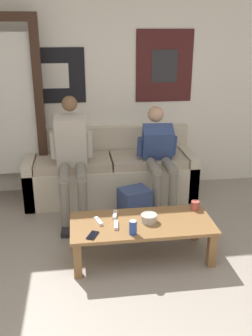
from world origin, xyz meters
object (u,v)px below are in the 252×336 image
at_px(person_seated_teen, 159,155).
at_px(drink_can_blue, 133,228).
at_px(game_controller_near_left, 115,215).
at_px(game_controller_near_right, 98,221).
at_px(ceramic_bowl, 149,218).
at_px(backpack, 135,207).
at_px(pillar_candle, 195,205).
at_px(coffee_table, 142,227).
at_px(person_seated_adult, 72,154).
at_px(game_controller_far_center, 116,225).
at_px(cell_phone, 93,235).
at_px(couch, 110,173).

distance_m(person_seated_teen, drink_can_blue, 1.33).
bearing_deg(game_controller_near_left, game_controller_near_right, -147.15).
bearing_deg(ceramic_bowl, backpack, 92.16).
bearing_deg(game_controller_near_left, pillar_candle, 1.90).
relative_size(backpack, ceramic_bowl, 2.60).
distance_m(pillar_candle, game_controller_near_right, 0.94).
bearing_deg(game_controller_near_left, ceramic_bowl, -27.70).
relative_size(person_seated_teen, drink_can_blue, 9.22).
distance_m(coffee_table, person_seated_adult, 1.22).
height_order(game_controller_far_center, cell_phone, game_controller_far_center).
height_order(game_controller_near_left, game_controller_near_right, same).
height_order(coffee_table, game_controller_near_left, game_controller_near_left).
distance_m(pillar_candle, cell_phone, 1.06).
bearing_deg(couch, pillar_candle, -59.90).
distance_m(game_controller_near_right, game_controller_far_center, 0.17).
distance_m(person_seated_adult, game_controller_near_right, 1.02).
bearing_deg(pillar_candle, game_controller_near_right, -172.14).
relative_size(backpack, game_controller_near_left, 2.65).
height_order(couch, person_seated_teen, person_seated_teen).
xyz_separation_m(couch, coffee_table, (0.15, -1.38, 0.00)).
relative_size(pillar_candle, drink_can_blue, 0.80).
bearing_deg(backpack, couch, 104.35).
bearing_deg(person_seated_adult, person_seated_teen, 2.52).
bearing_deg(ceramic_bowl, cell_phone, -161.05).
height_order(couch, person_seated_adult, person_seated_adult).
bearing_deg(couch, cell_phone, -100.88).
bearing_deg(game_controller_far_center, cell_phone, -147.19).
distance_m(coffee_table, game_controller_near_left, 0.28).
height_order(couch, cell_phone, couch).
distance_m(coffee_table, game_controller_far_center, 0.25).
xyz_separation_m(pillar_candle, cell_phone, (-0.99, -0.35, -0.04)).
bearing_deg(ceramic_bowl, person_seated_adult, 124.20).
bearing_deg(person_seated_teen, cell_phone, -124.46).
distance_m(person_seated_adult, ceramic_bowl, 1.23).
relative_size(coffee_table, game_controller_near_right, 8.65).
bearing_deg(game_controller_near_left, backpack, 61.15).
bearing_deg(person_seated_teen, game_controller_near_left, -124.58).
bearing_deg(game_controller_near_left, cell_phone, -124.16).
bearing_deg(game_controller_near_left, couch, 86.45).
bearing_deg(couch, game_controller_near_right, -100.04).
relative_size(ceramic_bowl, pillar_candle, 1.52).
bearing_deg(person_seated_adult, cell_phone, -82.38).
xyz_separation_m(couch, drink_can_blue, (0.04, -1.57, 0.12)).
bearing_deg(coffee_table, person_seated_teen, 69.79).
relative_size(person_seated_adult, game_controller_near_left, 8.80).
height_order(backpack, cell_phone, backpack).
xyz_separation_m(person_seated_adult, game_controller_far_center, (0.37, -1.02, -0.34)).
distance_m(person_seated_teen, backpack, 0.68).
bearing_deg(couch, backpack, -75.65).
bearing_deg(drink_can_blue, ceramic_bowl, 47.78).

